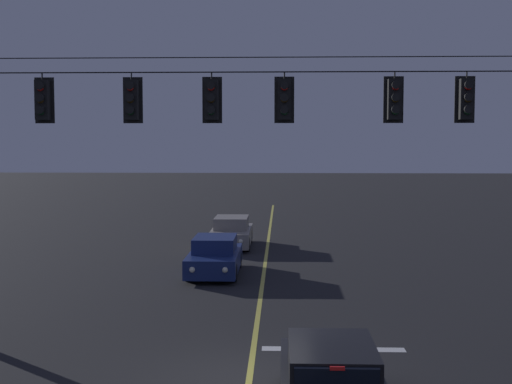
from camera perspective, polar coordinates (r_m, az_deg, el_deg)
name	(u,v)px	position (r m, az deg, el deg)	size (l,w,h in m)	color
ground_plane	(249,382)	(14.96, -0.58, -15.15)	(180.00, 180.00, 0.00)	black
lane_centre_stripe	(262,289)	(23.56, 0.46, -7.90)	(0.14, 60.00, 0.01)	#D1C64C
stop_bar_paint	(333,349)	(17.20, 6.29, -12.55)	(3.40, 0.36, 0.01)	silver
signal_span_assembly	(254,174)	(17.05, -0.12, 1.49)	(16.92, 0.32, 7.99)	#2D2116
traffic_light_leftmost	(42,100)	(18.00, -16.93, 7.16)	(0.48, 0.41, 1.22)	black
traffic_light_left_inner	(132,100)	(17.42, -10.06, 7.38)	(0.48, 0.41, 1.22)	black
traffic_light_centre	(212,99)	(17.11, -3.62, 7.49)	(0.48, 0.41, 1.22)	black
traffic_light_right_inner	(284,99)	(17.03, 2.31, 7.51)	(0.48, 0.41, 1.22)	black
traffic_light_rightmost	(395,99)	(17.24, 11.16, 7.40)	(0.48, 0.41, 1.22)	black
traffic_light_far_right	(466,99)	(17.58, 16.69, 7.24)	(0.48, 0.41, 1.22)	black
car_waiting_near_lane	(331,384)	(12.99, 6.13, -15.20)	(1.80, 4.33, 1.39)	black
car_oncoming_lead	(215,257)	(26.13, -3.36, -5.26)	(1.80, 4.42, 1.39)	navy
car_oncoming_trailing	(231,233)	(32.68, -2.00, -3.33)	(1.80, 4.42, 1.39)	gray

